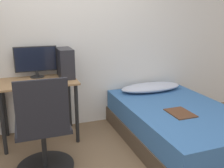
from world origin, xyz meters
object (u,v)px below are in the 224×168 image
(monitor, at_px, (36,61))
(keyboard, at_px, (39,82))
(office_chair, at_px, (44,137))
(bed, at_px, (177,125))
(pc_tower, at_px, (65,63))

(monitor, xyz_separation_m, keyboard, (-0.01, -0.30, -0.20))
(office_chair, distance_m, keyboard, 0.73)
(bed, distance_m, monitor, 1.90)
(keyboard, bearing_deg, pc_tower, 29.28)
(office_chair, height_order, pc_tower, pc_tower)
(bed, xyz_separation_m, keyboard, (-1.55, 0.54, 0.54))
(bed, bearing_deg, keyboard, 160.84)
(office_chair, relative_size, pc_tower, 2.64)
(bed, relative_size, monitor, 3.67)
(office_chair, bearing_deg, pc_tower, 65.25)
(monitor, bearing_deg, bed, -28.68)
(pc_tower, bearing_deg, office_chair, -114.75)
(pc_tower, bearing_deg, monitor, 162.19)
(keyboard, distance_m, pc_tower, 0.43)
(monitor, height_order, keyboard, monitor)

